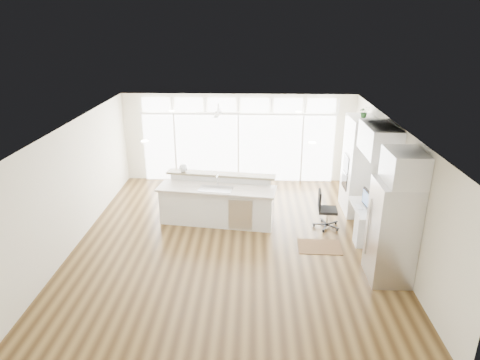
{
  "coord_description": "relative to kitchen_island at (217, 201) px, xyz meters",
  "views": [
    {
      "loc": [
        0.47,
        -8.66,
        4.8
      ],
      "look_at": [
        0.16,
        0.6,
        1.27
      ],
      "focal_mm": 32.0,
      "sensor_mm": 36.0,
      "label": 1
    }
  ],
  "objects": [
    {
      "name": "wall_right",
      "position": [
        3.92,
        -0.95,
        0.78
      ],
      "size": [
        0.04,
        8.0,
        2.7
      ],
      "primitive_type": "cube",
      "color": "#ECE6CD",
      "rests_on": "floor"
    },
    {
      "name": "potted_plant",
      "position": [
        3.59,
        0.85,
        2.04
      ],
      "size": [
        0.29,
        0.32,
        0.22
      ],
      "primitive_type": "imported",
      "rotation": [
        0.0,
        0.0,
        0.16
      ],
      "color": "#2B5F28",
      "rests_on": "oven_cabinet"
    },
    {
      "name": "fishbowl",
      "position": [
        -0.89,
        0.53,
        0.68
      ],
      "size": [
        0.23,
        0.23,
        0.21
      ],
      "primitive_type": "sphere",
      "rotation": [
        0.0,
        0.0,
        -0.06
      ],
      "color": "white",
      "rests_on": "kitchen_island"
    },
    {
      "name": "floor",
      "position": [
        0.42,
        -0.95,
        -0.58
      ],
      "size": [
        7.0,
        8.0,
        0.02
      ],
      "primitive_type": "cube",
      "color": "#402B13",
      "rests_on": "ground"
    },
    {
      "name": "framed_photos",
      "position": [
        3.88,
        -0.03,
        0.83
      ],
      "size": [
        0.06,
        0.22,
        0.8
      ],
      "primitive_type": "cube",
      "color": "black",
      "rests_on": "wall_right"
    },
    {
      "name": "rug",
      "position": [
        2.38,
        -1.16,
        -0.56
      ],
      "size": [
        0.97,
        0.72,
        0.01
      ],
      "primitive_type": "cube",
      "rotation": [
        0.0,
        0.0,
        -0.03
      ],
      "color": "#3B2312",
      "rests_on": "floor"
    },
    {
      "name": "monitor",
      "position": [
        3.47,
        -0.65,
        0.4
      ],
      "size": [
        0.14,
        0.52,
        0.43
      ],
      "primitive_type": "cube",
      "rotation": [
        0.0,
        0.0,
        0.1
      ],
      "color": "black",
      "rests_on": "desk_nook"
    },
    {
      "name": "kitchen_island",
      "position": [
        0.0,
        0.0,
        0.0
      ],
      "size": [
        3.0,
        1.47,
        1.14
      ],
      "primitive_type": "cube",
      "rotation": [
        0.0,
        0.0,
        -0.14
      ],
      "color": "white",
      "rests_on": "floor"
    },
    {
      "name": "glass_wall",
      "position": [
        0.42,
        2.99,
        0.48
      ],
      "size": [
        5.8,
        0.06,
        2.08
      ],
      "primitive_type": "cube",
      "color": "white",
      "rests_on": "wall_back"
    },
    {
      "name": "refrigerator",
      "position": [
        3.53,
        -2.3,
        0.43
      ],
      "size": [
        0.76,
        0.9,
        2.0
      ],
      "primitive_type": "cube",
      "color": "silver",
      "rests_on": "floor"
    },
    {
      "name": "office_chair",
      "position": [
        2.69,
        -0.19,
        -0.1
      ],
      "size": [
        0.52,
        0.49,
        0.94
      ],
      "primitive_type": "cube",
      "rotation": [
        0.0,
        0.0,
        -0.08
      ],
      "color": "black",
      "rests_on": "floor"
    },
    {
      "name": "wall_left",
      "position": [
        -3.08,
        -0.95,
        0.78
      ],
      "size": [
        0.04,
        8.0,
        2.7
      ],
      "primitive_type": "cube",
      "color": "#ECE6CD",
      "rests_on": "floor"
    },
    {
      "name": "oven_cabinet",
      "position": [
        3.59,
        0.85,
        0.68
      ],
      "size": [
        0.64,
        1.2,
        2.5
      ],
      "primitive_type": "cube",
      "color": "white",
      "rests_on": "floor"
    },
    {
      "name": "desk_window",
      "position": [
        3.88,
        -0.65,
        0.98
      ],
      "size": [
        0.04,
        0.85,
        0.85
      ],
      "primitive_type": "cube",
      "color": "silver",
      "rests_on": "wall_right"
    },
    {
      "name": "desk_nook",
      "position": [
        3.55,
        -0.65,
        -0.19
      ],
      "size": [
        0.72,
        1.3,
        0.76
      ],
      "primitive_type": "cube",
      "color": "white",
      "rests_on": "floor"
    },
    {
      "name": "recessed_lights",
      "position": [
        0.42,
        -0.75,
        2.11
      ],
      "size": [
        3.4,
        3.0,
        0.02
      ],
      "primitive_type": "cube",
      "color": "beige",
      "rests_on": "ceiling"
    },
    {
      "name": "keyboard",
      "position": [
        3.3,
        -0.65,
        0.2
      ],
      "size": [
        0.12,
        0.31,
        0.02
      ],
      "primitive_type": "cube",
      "rotation": [
        0.0,
        0.0,
        0.04
      ],
      "color": "white",
      "rests_on": "desk_nook"
    },
    {
      "name": "wall_back",
      "position": [
        0.42,
        3.05,
        0.78
      ],
      "size": [
        7.0,
        0.04,
        2.7
      ],
      "primitive_type": "cube",
      "color": "#ECE6CD",
      "rests_on": "floor"
    },
    {
      "name": "transom_row",
      "position": [
        0.42,
        2.99,
        1.81
      ],
      "size": [
        5.9,
        0.06,
        0.4
      ],
      "primitive_type": "cube",
      "color": "white",
      "rests_on": "wall_back"
    },
    {
      "name": "ceiling",
      "position": [
        0.42,
        -0.95,
        2.13
      ],
      "size": [
        7.0,
        8.0,
        0.02
      ],
      "primitive_type": "cube",
      "color": "white",
      "rests_on": "wall_back"
    },
    {
      "name": "ceiling_fan",
      "position": [
        -0.08,
        1.85,
        1.91
      ],
      "size": [
        1.16,
        1.16,
        0.32
      ],
      "primitive_type": "cube",
      "color": "white",
      "rests_on": "ceiling"
    },
    {
      "name": "upper_cabinets",
      "position": [
        3.59,
        -0.65,
        1.78
      ],
      "size": [
        0.64,
        1.3,
        0.64
      ],
      "primitive_type": "cube",
      "color": "white",
      "rests_on": "wall_right"
    },
    {
      "name": "wall_front",
      "position": [
        0.42,
        -4.95,
        0.78
      ],
      "size": [
        7.0,
        0.04,
        2.7
      ],
      "primitive_type": "cube",
      "color": "#ECE6CD",
      "rests_on": "floor"
    },
    {
      "name": "fridge_cabinet",
      "position": [
        3.59,
        -2.3,
        1.73
      ],
      "size": [
        0.64,
        0.9,
        0.6
      ],
      "primitive_type": "cube",
      "color": "white",
      "rests_on": "wall_right"
    }
  ]
}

